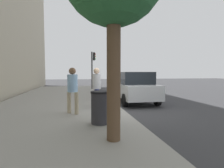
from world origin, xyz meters
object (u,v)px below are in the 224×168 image
object	(u,v)px
trash_bin	(100,107)
parking_meter	(110,85)
pedestrian_bystander	(73,87)
traffic_signal	(93,64)
pedestrian_at_meter	(97,84)
parked_sedan_near	(134,87)

from	to	relation	value
trash_bin	parking_meter	bearing A→B (deg)	-16.74
pedestrian_bystander	traffic_signal	bearing A→B (deg)	32.81
parking_meter	pedestrian_at_meter	distance (m)	0.61
pedestrian_bystander	parked_sedan_near	bearing A→B (deg)	-6.49
pedestrian_bystander	trash_bin	bearing A→B (deg)	-108.18
parked_sedan_near	traffic_signal	xyz separation A→B (m)	(7.29, 1.76, 1.68)
pedestrian_at_meter	traffic_signal	distance (m)	9.42
traffic_signal	trash_bin	size ratio (longest dim) A/B	3.56
pedestrian_bystander	parked_sedan_near	size ratio (longest dim) A/B	0.40
pedestrian_at_meter	traffic_signal	size ratio (longest dim) A/B	0.50
parking_meter	pedestrian_at_meter	bearing A→B (deg)	91.40
parking_meter	traffic_signal	size ratio (longest dim) A/B	0.39
parking_meter	parked_sedan_near	bearing A→B (deg)	-42.30
parking_meter	pedestrian_at_meter	size ratio (longest dim) A/B	0.79
pedestrian_bystander	traffic_signal	distance (m)	10.57
parked_sedan_near	trash_bin	xyz separation A→B (m)	(-4.57, 2.59, -0.24)
trash_bin	pedestrian_bystander	bearing A→B (deg)	29.69
traffic_signal	parking_meter	bearing A→B (deg)	179.67
pedestrian_bystander	parking_meter	bearing A→B (deg)	-15.26
parking_meter	pedestrian_bystander	xyz separation A→B (m)	(-1.05, 1.64, 0.03)
parking_meter	trash_bin	xyz separation A→B (m)	(-2.57, 0.77, -0.51)
pedestrian_bystander	parked_sedan_near	world-z (taller)	pedestrian_bystander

